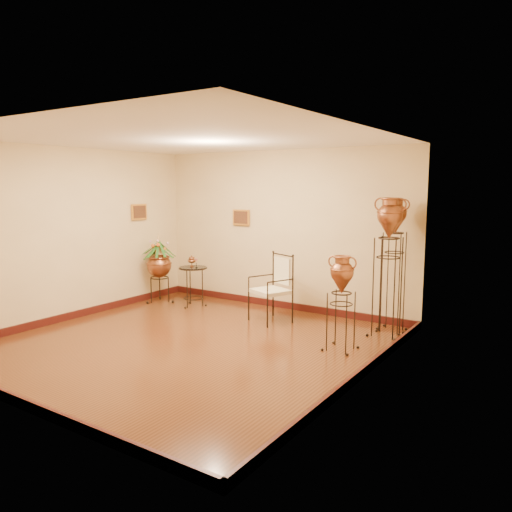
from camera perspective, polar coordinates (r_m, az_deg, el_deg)
The scene contains 8 objects.
ground at distance 7.13m, azimuth -7.58°, elevation -9.87°, with size 5.00×5.00×0.00m, color #613117.
room_shell at distance 6.81m, azimuth -7.85°, elevation 4.17°, with size 5.02×5.02×2.81m.
amphora_tall at distance 7.70m, azimuth 15.48°, elevation -0.86°, with size 0.49×0.49×2.02m.
amphora_mid at distance 7.45m, azimuth 14.84°, elevation -1.12°, with size 0.58×0.58×2.05m.
amphora_short at distance 6.73m, azimuth 9.72°, elevation -5.28°, with size 0.51×0.51×1.30m.
planter_urn at distance 9.55m, azimuth -11.02°, elevation -0.73°, with size 0.92×0.92×1.35m.
armchair at distance 8.03m, azimuth 1.66°, elevation -3.72°, with size 0.78×0.76×1.09m.
side_table at distance 9.16m, azimuth -7.19°, elevation -3.39°, with size 0.55×0.55×0.91m.
Camera 1 is at (4.49, -5.09, 2.18)m, focal length 35.00 mm.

